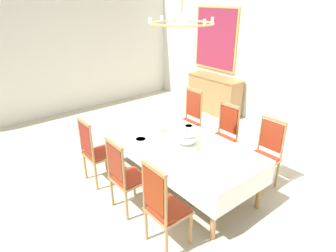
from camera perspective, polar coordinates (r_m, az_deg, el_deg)
The scene contains 23 objects.
ground at distance 4.63m, azimuth 0.61°, elevation -11.80°, with size 8.23×6.28×0.04m, color #BDBAA0.
back_wall at distance 6.40m, azimuth 23.62°, elevation 11.62°, with size 8.23×0.08×3.06m, color silver.
left_wall at distance 7.53m, azimuth -20.68°, elevation 13.67°, with size 0.08×6.28×3.06m, color silver.
dining_table at distance 4.35m, azimuth 2.24°, elevation -3.63°, with size 2.46×1.11×0.74m.
tablecloth at distance 4.36m, azimuth 2.23°, elevation -3.72°, with size 2.48×1.13×0.34m.
chair_south_a at distance 4.57m, azimuth -13.95°, elevation -4.64°, with size 0.44×0.42×1.07m.
chair_north_a at distance 5.54m, azimuth 4.02°, elevation 1.44°, with size 0.44×0.42×1.12m.
chair_south_b at distance 3.92m, azimuth -8.34°, elevation -9.38°, with size 0.44×0.42×1.07m.
chair_north_b at distance 5.02m, azimuth 10.62°, elevation -1.67°, with size 0.44×0.42×1.06m.
chair_south_c at distance 3.36m, azimuth -0.86°, elevation -15.21°, with size 0.44×0.42×1.11m.
chair_north_c at distance 4.61m, azimuth 18.28°, elevation -4.97°, with size 0.44×0.42×1.07m.
soup_tureen at distance 4.17m, azimuth 3.61°, elevation -2.01°, with size 0.31×0.31×0.24m.
candlestick_west at distance 4.53m, azimuth -0.98°, elevation 0.63°, with size 0.07×0.07×0.37m.
candlestick_east at distance 4.01m, azimuth 5.97°, elevation -3.01°, with size 0.07×0.07×0.33m.
bowl_near_left at distance 5.32m, azimuth -2.30°, elevation 2.71°, with size 0.15×0.15×0.03m.
bowl_near_right at distance 4.31m, azimuth -5.32°, elevation -2.65°, with size 0.18×0.18×0.03m.
bowl_far_left at distance 4.74m, azimuth 4.07°, elevation -0.07°, with size 0.15×0.15×0.03m.
bowl_far_right at distance 3.84m, azimuth 1.19°, elevation -6.12°, with size 0.17×0.17×0.03m.
spoon_primary at distance 5.41m, azimuth -2.74°, elevation 2.97°, with size 0.03×0.18×0.01m.
spoon_secondary at distance 4.42m, azimuth -5.93°, elevation -2.16°, with size 0.05×0.18×0.01m.
sideboard at distance 7.39m, azimuth 8.92°, elevation 6.07°, with size 1.44×0.48×0.90m.
framed_painting at distance 7.48m, azimuth 9.28°, elevation 16.39°, with size 1.29×0.05×1.47m.
chandelier at distance 3.87m, azimuth 2.66°, elevation 19.43°, with size 0.83×0.82×0.66m.
Camera 1 is at (2.88, -2.42, 2.69)m, focal length 31.35 mm.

